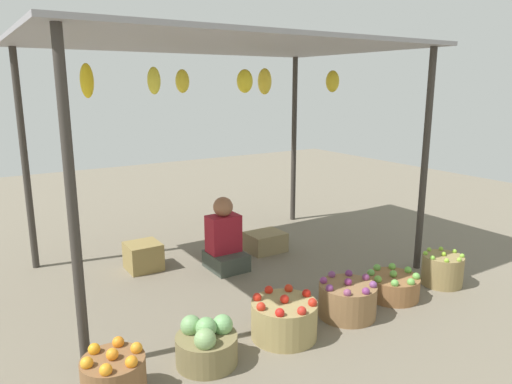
{
  "coord_description": "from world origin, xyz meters",
  "views": [
    {
      "loc": [
        -2.32,
        -4.23,
        1.93
      ],
      "look_at": [
        0.0,
        -0.6,
        0.95
      ],
      "focal_mm": 33.32,
      "sensor_mm": 36.0,
      "label": 1
    }
  ],
  "objects_px": {
    "basket_limes": "(442,270)",
    "wooden_crate_stacked_rear": "(143,256)",
    "wooden_crate_near_vendor": "(265,242)",
    "basket_red_tomatoes": "(284,319)",
    "basket_oranges": "(114,378)",
    "basket_purple_onions": "(347,299)",
    "basket_cabbages": "(207,344)",
    "vendor_person": "(225,241)",
    "basket_green_apples": "(393,286)"
  },
  "relations": [
    {
      "from": "basket_limes",
      "to": "wooden_crate_stacked_rear",
      "type": "relative_size",
      "value": 1.13
    },
    {
      "from": "wooden_crate_near_vendor",
      "to": "basket_red_tomatoes",
      "type": "bearing_deg",
      "value": -119.4
    },
    {
      "from": "basket_oranges",
      "to": "basket_limes",
      "type": "xyz_separation_m",
      "value": [
        3.24,
        0.03,
        -0.0
      ]
    },
    {
      "from": "basket_oranges",
      "to": "basket_purple_onions",
      "type": "distance_m",
      "value": 2.0
    },
    {
      "from": "basket_purple_onions",
      "to": "wooden_crate_near_vendor",
      "type": "xyz_separation_m",
      "value": [
        0.31,
        1.71,
        -0.03
      ]
    },
    {
      "from": "wooden_crate_stacked_rear",
      "to": "basket_cabbages",
      "type": "bearing_deg",
      "value": -96.69
    },
    {
      "from": "vendor_person",
      "to": "basket_purple_onions",
      "type": "bearing_deg",
      "value": -76.63
    },
    {
      "from": "basket_green_apples",
      "to": "wooden_crate_near_vendor",
      "type": "bearing_deg",
      "value": 100.15
    },
    {
      "from": "vendor_person",
      "to": "basket_limes",
      "type": "height_order",
      "value": "vendor_person"
    },
    {
      "from": "basket_green_apples",
      "to": "basket_red_tomatoes",
      "type": "bearing_deg",
      "value": -178.54
    },
    {
      "from": "vendor_person",
      "to": "basket_red_tomatoes",
      "type": "xyz_separation_m",
      "value": [
        -0.3,
        -1.5,
        -0.15
      ]
    },
    {
      "from": "basket_cabbages",
      "to": "basket_purple_onions",
      "type": "distance_m",
      "value": 1.33
    },
    {
      "from": "basket_purple_onions",
      "to": "basket_limes",
      "type": "distance_m",
      "value": 1.24
    },
    {
      "from": "vendor_person",
      "to": "wooden_crate_near_vendor",
      "type": "bearing_deg",
      "value": 17.47
    },
    {
      "from": "basket_oranges",
      "to": "wooden_crate_near_vendor",
      "type": "height_order",
      "value": "basket_oranges"
    },
    {
      "from": "basket_cabbages",
      "to": "basket_green_apples",
      "type": "bearing_deg",
      "value": 1.03
    },
    {
      "from": "vendor_person",
      "to": "wooden_crate_stacked_rear",
      "type": "height_order",
      "value": "vendor_person"
    },
    {
      "from": "basket_green_apples",
      "to": "basket_limes",
      "type": "xyz_separation_m",
      "value": [
        0.64,
        -0.06,
        0.04
      ]
    },
    {
      "from": "vendor_person",
      "to": "basket_cabbages",
      "type": "xyz_separation_m",
      "value": [
        -0.97,
        -1.5,
        -0.15
      ]
    },
    {
      "from": "basket_oranges",
      "to": "wooden_crate_near_vendor",
      "type": "bearing_deg",
      "value": 37.41
    },
    {
      "from": "basket_purple_onions",
      "to": "basket_oranges",
      "type": "bearing_deg",
      "value": -178.63
    },
    {
      "from": "basket_oranges",
      "to": "basket_cabbages",
      "type": "height_order",
      "value": "basket_oranges"
    },
    {
      "from": "basket_oranges",
      "to": "wooden_crate_near_vendor",
      "type": "distance_m",
      "value": 2.9
    },
    {
      "from": "basket_limes",
      "to": "wooden_crate_stacked_rear",
      "type": "xyz_separation_m",
      "value": [
        -2.35,
        1.96,
        -0.01
      ]
    },
    {
      "from": "basket_limes",
      "to": "wooden_crate_near_vendor",
      "type": "height_order",
      "value": "basket_limes"
    },
    {
      "from": "basket_purple_onions",
      "to": "basket_green_apples",
      "type": "height_order",
      "value": "basket_purple_onions"
    },
    {
      "from": "vendor_person",
      "to": "wooden_crate_stacked_rear",
      "type": "relative_size",
      "value": 2.25
    },
    {
      "from": "basket_red_tomatoes",
      "to": "basket_green_apples",
      "type": "xyz_separation_m",
      "value": [
        1.26,
        0.03,
        -0.04
      ]
    },
    {
      "from": "basket_oranges",
      "to": "basket_green_apples",
      "type": "bearing_deg",
      "value": 1.93
    },
    {
      "from": "basket_limes",
      "to": "wooden_crate_stacked_rear",
      "type": "distance_m",
      "value": 3.06
    },
    {
      "from": "vendor_person",
      "to": "wooden_crate_near_vendor",
      "type": "xyz_separation_m",
      "value": [
        0.66,
        0.21,
        -0.19
      ]
    },
    {
      "from": "wooden_crate_near_vendor",
      "to": "wooden_crate_stacked_rear",
      "type": "relative_size",
      "value": 1.23
    },
    {
      "from": "basket_red_tomatoes",
      "to": "basket_limes",
      "type": "relative_size",
      "value": 1.32
    },
    {
      "from": "basket_cabbages",
      "to": "basket_oranges",
      "type": "bearing_deg",
      "value": -175.45
    },
    {
      "from": "basket_red_tomatoes",
      "to": "basket_green_apples",
      "type": "bearing_deg",
      "value": 1.46
    },
    {
      "from": "basket_cabbages",
      "to": "wooden_crate_near_vendor",
      "type": "bearing_deg",
      "value": 46.23
    },
    {
      "from": "basket_cabbages",
      "to": "basket_purple_onions",
      "type": "relative_size",
      "value": 0.9
    },
    {
      "from": "vendor_person",
      "to": "basket_oranges",
      "type": "height_order",
      "value": "vendor_person"
    },
    {
      "from": "vendor_person",
      "to": "basket_red_tomatoes",
      "type": "height_order",
      "value": "vendor_person"
    },
    {
      "from": "vendor_person",
      "to": "wooden_crate_stacked_rear",
      "type": "distance_m",
      "value": 0.88
    },
    {
      "from": "basket_purple_onions",
      "to": "wooden_crate_near_vendor",
      "type": "distance_m",
      "value": 1.74
    },
    {
      "from": "basket_cabbages",
      "to": "basket_red_tomatoes",
      "type": "relative_size",
      "value": 0.85
    },
    {
      "from": "basket_purple_onions",
      "to": "basket_limes",
      "type": "bearing_deg",
      "value": -0.88
    },
    {
      "from": "basket_purple_onions",
      "to": "wooden_crate_near_vendor",
      "type": "bearing_deg",
      "value": 79.9
    },
    {
      "from": "basket_cabbages",
      "to": "wooden_crate_stacked_rear",
      "type": "xyz_separation_m",
      "value": [
        0.23,
        1.94,
        -0.0
      ]
    },
    {
      "from": "basket_limes",
      "to": "basket_green_apples",
      "type": "bearing_deg",
      "value": 174.7
    },
    {
      "from": "basket_limes",
      "to": "wooden_crate_near_vendor",
      "type": "xyz_separation_m",
      "value": [
        -0.94,
        1.73,
        -0.04
      ]
    },
    {
      "from": "wooden_crate_near_vendor",
      "to": "basket_purple_onions",
      "type": "bearing_deg",
      "value": -100.1
    },
    {
      "from": "wooden_crate_stacked_rear",
      "to": "basket_limes",
      "type": "bearing_deg",
      "value": -39.9
    },
    {
      "from": "basket_red_tomatoes",
      "to": "wooden_crate_near_vendor",
      "type": "distance_m",
      "value": 1.96
    }
  ]
}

